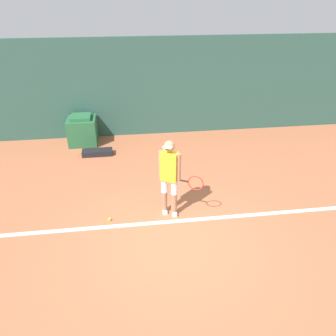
# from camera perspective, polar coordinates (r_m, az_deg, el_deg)

# --- Properties ---
(ground_plane) EXTENTS (24.00, 24.00, 0.00)m
(ground_plane) POSITION_cam_1_polar(r_m,az_deg,el_deg) (6.51, 1.42, -12.44)
(ground_plane) COLOR #B76642
(back_wall) EXTENTS (24.00, 0.10, 3.06)m
(back_wall) POSITION_cam_1_polar(r_m,az_deg,el_deg) (10.62, -3.07, 13.75)
(back_wall) COLOR #2D564C
(back_wall) RESTS_ON ground_plane
(court_baseline) EXTENTS (21.60, 0.10, 0.01)m
(court_baseline) POSITION_cam_1_polar(r_m,az_deg,el_deg) (6.94, 0.68, -9.31)
(court_baseline) COLOR white
(court_baseline) RESTS_ON ground_plane
(tennis_player) EXTENTS (0.87, 0.52, 1.72)m
(tennis_player) POSITION_cam_1_polar(r_m,az_deg,el_deg) (6.65, 0.33, -1.22)
(tennis_player) COLOR #A37556
(tennis_player) RESTS_ON ground_plane
(tennis_ball) EXTENTS (0.07, 0.07, 0.07)m
(tennis_ball) POSITION_cam_1_polar(r_m,az_deg,el_deg) (7.06, -10.16, -8.78)
(tennis_ball) COLOR #D1E533
(tennis_ball) RESTS_ON ground_plane
(covered_chair) EXTENTS (0.85, 0.84, 0.91)m
(covered_chair) POSITION_cam_1_polar(r_m,az_deg,el_deg) (10.54, -14.66, 6.40)
(covered_chair) COLOR #28663D
(covered_chair) RESTS_ON ground_plane
(equipment_bag) EXTENTS (0.86, 0.33, 0.16)m
(equipment_bag) POSITION_cam_1_polar(r_m,az_deg,el_deg) (9.79, -12.20, 2.68)
(equipment_bag) COLOR black
(equipment_bag) RESTS_ON ground_plane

